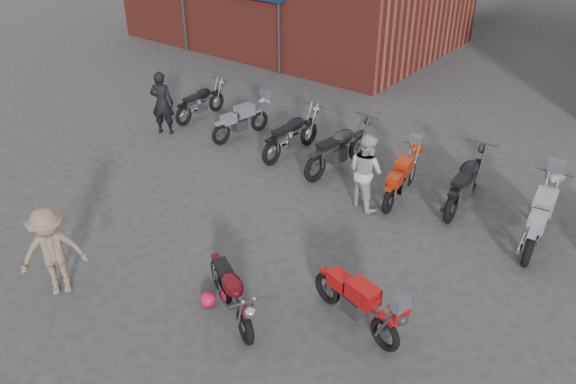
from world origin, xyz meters
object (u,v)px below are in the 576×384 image
Objects in this scene: row_bike_2 at (292,133)px; row_bike_1 at (241,119)px; person_light at (366,171)px; person_tan at (52,252)px; vintage_motorcycle at (231,289)px; row_bike_5 at (466,180)px; row_bike_6 at (541,216)px; helmet at (208,299)px; row_bike_0 at (201,100)px; row_bike_3 at (339,146)px; sportbike at (357,300)px; person_dark at (162,103)px; row_bike_4 at (401,176)px.

row_bike_1 is at bearing 92.29° from row_bike_2.
person_light is 6.18m from person_tan.
person_light is (-0.05, 4.23, 0.30)m from vintage_motorcycle.
row_bike_5 is 0.98× the size of row_bike_6.
row_bike_0 reaches higher than helmet.
row_bike_3 is (3.07, 0.01, 0.10)m from row_bike_1.
person_dark is (-8.01, 3.19, 0.33)m from sportbike.
row_bike_0 is at bearing 3.62° from person_light.
sportbike is 0.98× the size of row_bike_4.
row_bike_6 is at bearing -93.06° from row_bike_0.
row_bike_3 is at bearing 141.33° from sportbike.
person_light is (-1.77, 3.21, 0.31)m from sportbike.
row_bike_0 is (-6.19, 1.33, -0.31)m from person_light.
row_bike_3 is (-1.37, 5.27, 0.09)m from vintage_motorcycle.
row_bike_4 is 0.86× the size of row_bike_6.
row_bike_5 is at bearing 102.60° from vintage_motorcycle.
row_bike_5 is (7.91, 1.34, -0.25)m from person_dark.
row_bike_6 is (6.06, -0.21, 0.04)m from row_bike_2.
row_bike_3 is 1.01× the size of row_bike_6.
row_bike_0 is at bearing 167.18° from vintage_motorcycle.
row_bike_0 is 6.67m from row_bike_4.
row_bike_4 reaches higher than row_bike_1.
helmet is at bearing 115.28° from person_dark.
row_bike_5 reaches higher than helmet.
row_bike_1 is (-4.39, 1.04, -0.31)m from person_light.
person_dark is 5.04m from row_bike_3.
vintage_motorcycle is at bearing 140.81° from row_bike_6.
helmet is 2.69m from person_tan.
row_bike_6 reaches higher than row_bike_0.
helmet is at bearing -133.78° from row_bike_1.
row_bike_4 is at bearing -94.95° from row_bike_0.
row_bike_5 is at bearing -77.72° from row_bike_1.
person_light is at bearing -108.90° from row_bike_2.
person_tan reaches higher than helmet.
row_bike_1 is at bearing 48.46° from person_tan.
row_bike_1 is at bearing 87.95° from row_bike_5.
vintage_motorcycle is 1.13× the size of person_tan.
person_dark is 0.94× the size of row_bike_0.
helmet is at bearing -138.28° from sportbike.
person_light is 0.93× the size of row_bike_1.
person_tan is at bearing 130.57° from row_bike_6.
sportbike is at bearing -136.26° from row_bike_3.
person_light reaches higher than row_bike_6.
vintage_motorcycle is at bearing -29.83° from person_tan.
row_bike_1 is 6.06m from row_bike_5.
row_bike_5 is at bearing 161.27° from person_dark.
person_dark is 9.62m from row_bike_6.
row_bike_6 reaches higher than row_bike_5.
row_bike_5 is (1.67, 1.32, -0.22)m from person_light.
row_bike_6 is at bearing 53.74° from helmet.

